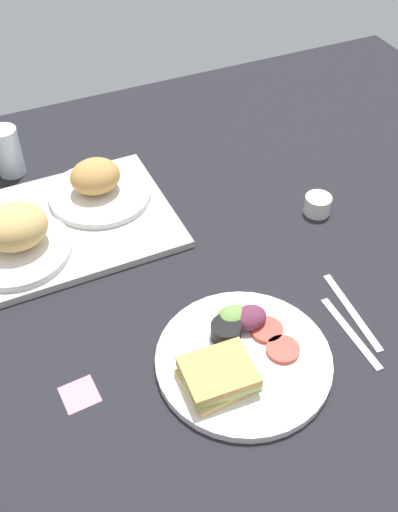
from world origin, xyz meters
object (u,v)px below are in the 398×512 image
Objects in this scene: plate_with_salad at (239,357)px; espresso_cup at (318,205)px; serving_tray at (62,226)px; bread_plate_far at (98,185)px; fork at (351,332)px; knife at (352,311)px; sticky_note at (80,394)px; drinking_glass at (8,152)px; bread_plate_near at (15,235)px.

plate_with_salad is 5.23× the size of espresso_cup.
serving_tray is at bearing 161.74° from espresso_cup.
fork is at bearing -61.13° from bread_plate_far.
knife is at bearing -37.10° from fork.
sticky_note is at bearing 80.94° from fork.
drinking_glass is 0.67× the size of fork.
plate_with_salad is 1.72× the size of fork.
espresso_cup is at bearing -18.26° from serving_tray.
drinking_glass is at bearing 129.41° from bread_plate_far.
espresso_cup is at bearing 21.60° from sticky_note.
bread_plate_far reaches higher than espresso_cup.
sticky_note is at bearing 90.43° from knife.
bread_plate_far is 3.89× the size of espresso_cup.
plate_with_salad is at bearing -71.15° from drinking_glass.
espresso_cup is 0.33× the size of fork.
knife is 49.59cm from sticky_note.
sticky_note is (-46.49, 7.22, -0.19)cm from fork.
fork and knife have the same top height.
plate_with_salad reaches higher than knife.
serving_tray reaches higher than knife.
drinking_glass is (4.15, 28.20, 0.17)cm from bread_plate_near.
serving_tray is 2.37× the size of knife.
espresso_cup is 27.94cm from knife.
serving_tray is at bearing 79.02° from sticky_note.
bread_plate_near is 0.98× the size of bread_plate_far.
bread_plate_near reaches higher than espresso_cup.
serving_tray is 2.65× the size of fork.
drinking_glass is (-23.36, 68.42, 4.00)cm from plate_with_salad.
drinking_glass is 63.91cm from sticky_note.
serving_tray is 40.67cm from sticky_note.
bread_plate_far is (9.80, 5.36, 3.70)cm from serving_tray.
fork is (38.75, -47.14, -0.55)cm from serving_tray.
bread_plate_near is at bearing -152.84° from bread_plate_far.
bread_plate_near reaches higher than knife.
bread_plate_near is at bearing 92.72° from sticky_note.
bread_plate_far is at bearing -50.59° from drinking_glass.
fork is at bearing -58.14° from drinking_glass.
knife is at bearing -45.94° from serving_tray.
fork is 47.05cm from sticky_note.
serving_tray is 48.26cm from plate_with_salad.
espresso_cup reaches higher than knife.
knife is (-9.02, -26.38, -1.75)cm from espresso_cup.
bread_plate_near is 35.87cm from sticky_note.
fork is (48.17, -42.63, -5.25)cm from bread_plate_near.
plate_with_salad is 1.54× the size of knife.
knife is at bearing 3.85° from plate_with_salad.
serving_tray is at bearing 112.02° from plate_with_salad.
bread_plate_near is 64.54cm from fork.
sticky_note is at bearing -111.18° from bread_plate_far.
plate_with_salad is (8.29, -50.08, -2.82)cm from bread_plate_far.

